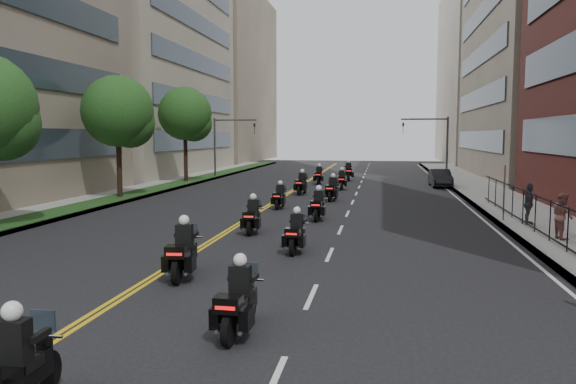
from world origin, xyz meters
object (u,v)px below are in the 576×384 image
Objects in this scene: motorcycle_1 at (239,303)px; motorcycle_9 at (342,181)px; motorcycle_5 at (318,206)px; motorcycle_6 at (280,197)px; motorcycle_0 at (9,377)px; pedestrian_c at (529,204)px; motorcycle_10 at (319,176)px; parked_sedan at (440,178)px; motorcycle_11 at (348,172)px; pedestrian_b at (562,216)px; motorcycle_4 at (253,218)px; motorcycle_2 at (183,253)px; motorcycle_7 at (332,190)px; motorcycle_8 at (302,184)px; motorcycle_3 at (296,234)px.

motorcycle_9 is (-0.08, 30.69, 0.01)m from motorcycle_1.
motorcycle_5 is 1.08× the size of motorcycle_6.
motorcycle_0 is 1.30× the size of pedestrian_c.
motorcycle_10 is 9.59m from parked_sedan.
pedestrian_b reaches higher than motorcycle_11.
motorcycle_4 is at bearing 88.32° from motorcycle_0.
motorcycle_11 is at bearing 144.63° from parked_sedan.
pedestrian_c reaches higher than motorcycle_2.
motorcycle_11 is (0.05, 23.37, 0.08)m from motorcycle_5.
motorcycle_8 reaches higher than motorcycle_7.
motorcycle_1 is 0.97× the size of motorcycle_10.
motorcycle_9 is (-0.02, 22.59, 0.03)m from motorcycle_3.
pedestrian_c reaches higher than motorcycle_5.
pedestrian_b is at bearing -76.62° from motorcycle_11.
motorcycle_3 is (-0.05, 8.10, -0.03)m from motorcycle_1.
motorcycle_4 is at bearing 103.31° from motorcycle_1.
motorcycle_10 is (-2.18, 26.74, 0.05)m from motorcycle_3.
pedestrian_b is (12.16, 7.27, 0.32)m from motorcycle_2.
motorcycle_6 reaches higher than parked_sedan.
motorcycle_9 is at bearing 78.82° from motorcycle_6.
pedestrian_b reaches higher than motorcycle_6.
motorcycle_1 is 0.53× the size of parked_sedan.
motorcycle_3 is 0.95× the size of motorcycle_5.
motorcycle_2 reaches higher than motorcycle_9.
motorcycle_4 is at bearing -99.06° from motorcycle_9.
pedestrian_c is at bearing -62.19° from motorcycle_9.
pedestrian_c reaches higher than motorcycle_6.
motorcycle_1 is 30.69m from motorcycle_9.
pedestrian_c is at bearing -61.54° from motorcycle_10.
motorcycle_11 is (2.17, 4.06, 0.06)m from motorcycle_10.
motorcycle_10 reaches higher than motorcycle_9.
pedestrian_b is (11.75, 15.38, 0.34)m from motorcycle_0.
motorcycle_0 reaches higher than motorcycle_1.
motorcycle_2 is at bearing 124.57° from motorcycle_1.
pedestrian_c is (11.80, -4.60, 0.44)m from motorcycle_6.
motorcycle_5 is 11.56m from motorcycle_8.
motorcycle_11 reaches higher than motorcycle_6.
motorcycle_11 is at bearing 6.40° from pedestrian_b.
motorcycle_10 is at bearing 96.55° from motorcycle_3.
motorcycle_7 is 15.49m from motorcycle_11.
motorcycle_10 is (0.43, 30.72, -0.03)m from motorcycle_2.
motorcycle_2 is 1.05× the size of motorcycle_10.
pedestrian_c is at bearing -86.90° from parked_sedan.
motorcycle_10 is at bearing 87.02° from motorcycle_4.
motorcycle_4 is 0.95× the size of motorcycle_8.
motorcycle_3 is at bearing 50.70° from motorcycle_2.
motorcycle_8 reaches higher than motorcycle_4.
pedestrian_c is (9.25, -0.76, 0.40)m from motorcycle_5.
motorcycle_1 reaches higher than motorcycle_4.
motorcycle_11 reaches higher than parked_sedan.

